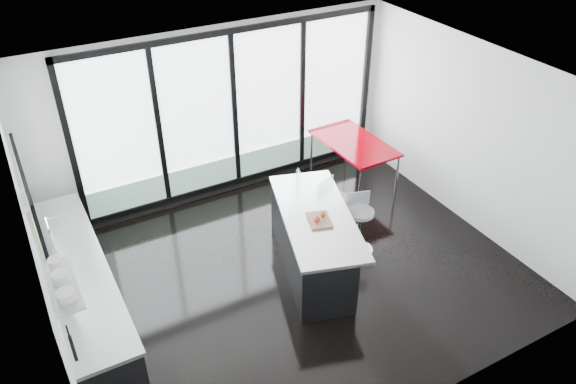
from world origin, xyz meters
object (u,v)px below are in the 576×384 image
island (311,241)px  red_table (353,163)px  bar_stool_near (359,231)px  bar_stool_far (333,219)px

island → red_table: (1.74, 1.53, -0.04)m
red_table → bar_stool_near: bearing=-121.5°
bar_stool_far → red_table: (1.15, 1.18, 0.02)m
bar_stool_near → bar_stool_far: (-0.19, 0.39, 0.03)m
bar_stool_near → island: bearing=-166.5°
bar_stool_far → island: bearing=-171.7°
island → bar_stool_far: size_ratio=3.01×
bar_stool_far → red_table: size_ratio=0.51×
island → bar_stool_near: island is taller
island → bar_stool_near: (0.78, -0.05, -0.09)m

